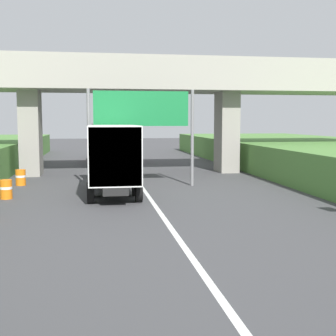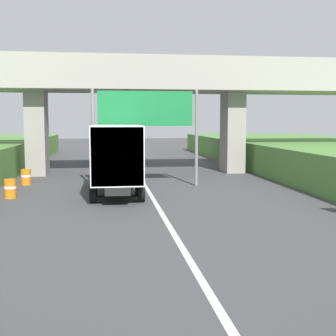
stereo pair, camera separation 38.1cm
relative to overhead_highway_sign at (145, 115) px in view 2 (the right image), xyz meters
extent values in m
cube|color=white|center=(0.00, -0.44, -3.96)|extent=(0.20, 96.37, 0.01)
cube|color=#9E998E|center=(0.00, 6.60, 2.25)|extent=(40.00, 4.80, 1.10)
cube|color=#9E998E|center=(0.00, 4.38, 3.35)|extent=(40.00, 0.36, 1.10)
cube|color=#9E998E|center=(0.00, 8.82, 3.35)|extent=(40.00, 0.36, 1.10)
cube|color=gray|center=(-6.79, 6.60, -1.13)|extent=(1.30, 2.20, 5.67)
cube|color=gray|center=(6.79, 6.60, -1.13)|extent=(1.30, 2.20, 5.67)
cylinder|color=slate|center=(-2.85, 0.00, -1.28)|extent=(0.18, 0.18, 5.37)
cylinder|color=slate|center=(2.85, 0.00, -1.28)|extent=(0.18, 0.18, 5.37)
cube|color=#167238|center=(0.00, 0.00, 0.35)|extent=(5.20, 0.12, 1.90)
cube|color=white|center=(0.00, -0.01, 0.35)|extent=(4.89, 0.01, 1.67)
cube|color=black|center=(-1.68, -2.21, -3.30)|extent=(1.10, 7.30, 0.36)
cube|color=silver|center=(-1.68, 0.39, -2.07)|extent=(2.10, 2.10, 2.10)
cube|color=#2D3842|center=(-1.68, 1.41, -1.77)|extent=(1.89, 0.06, 0.90)
cube|color=silver|center=(-1.68, -3.26, -1.82)|extent=(2.30, 5.20, 2.60)
cube|color=#A8A8A4|center=(-1.68, -5.84, -1.82)|extent=(2.21, 0.04, 2.50)
cylinder|color=black|center=(-2.65, 0.39, -3.48)|extent=(0.30, 0.96, 0.96)
cylinder|color=black|center=(-0.71, 0.39, -3.48)|extent=(0.30, 0.96, 0.96)
cylinder|color=black|center=(-2.75, -4.69, -3.48)|extent=(0.30, 0.96, 0.96)
cylinder|color=black|center=(-0.61, -4.69, -3.48)|extent=(0.30, 0.96, 0.96)
cylinder|color=black|center=(-2.75, -3.00, -3.48)|extent=(0.30, 0.96, 0.96)
cylinder|color=black|center=(-0.61, -3.00, -3.48)|extent=(0.30, 0.96, 0.96)
cube|color=black|center=(-1.62, 14.59, -3.30)|extent=(1.10, 7.30, 0.36)
cube|color=red|center=(-1.62, 17.19, -2.07)|extent=(2.10, 2.10, 2.10)
cube|color=#2D3842|center=(-1.62, 18.21, -1.77)|extent=(1.89, 0.06, 0.90)
cube|color=silver|center=(-1.62, 13.54, -1.82)|extent=(2.30, 5.20, 2.60)
cube|color=#A8A8A4|center=(-1.62, 10.96, -1.82)|extent=(2.21, 0.04, 2.50)
cylinder|color=black|center=(-2.59, 17.19, -3.48)|extent=(0.30, 0.96, 0.96)
cylinder|color=black|center=(-0.65, 17.19, -3.48)|extent=(0.30, 0.96, 0.96)
cylinder|color=black|center=(-2.69, 12.11, -3.48)|extent=(0.30, 0.96, 0.96)
cylinder|color=black|center=(-0.55, 12.11, -3.48)|extent=(0.30, 0.96, 0.96)
cylinder|color=black|center=(-2.69, 13.80, -3.48)|extent=(0.30, 0.96, 0.96)
cylinder|color=black|center=(-0.55, 13.80, -3.48)|extent=(0.30, 0.96, 0.96)
cube|color=#B2B5B7|center=(-1.80, 22.17, -3.26)|extent=(1.76, 4.10, 0.76)
cube|color=#B2B5B7|center=(-1.80, 22.02, -2.56)|extent=(1.56, 1.90, 0.64)
cube|color=#2D3842|center=(-1.80, 21.10, -2.56)|extent=(1.44, 0.06, 0.54)
cylinder|color=black|center=(-2.62, 23.45, -3.64)|extent=(0.22, 0.64, 0.64)
cylinder|color=black|center=(-0.98, 23.45, -3.64)|extent=(0.22, 0.64, 0.64)
cylinder|color=black|center=(-2.62, 20.90, -3.64)|extent=(0.22, 0.64, 0.64)
cylinder|color=black|center=(-0.98, 20.90, -3.64)|extent=(0.22, 0.64, 0.64)
cylinder|color=orange|center=(-6.68, -2.88, -3.51)|extent=(0.56, 0.56, 0.90)
cylinder|color=white|center=(-6.68, -2.88, -3.44)|extent=(0.57, 0.57, 0.12)
cylinder|color=orange|center=(-6.73, 1.65, -3.51)|extent=(0.56, 0.56, 0.90)
cylinder|color=white|center=(-6.73, 1.65, -3.44)|extent=(0.57, 0.57, 0.12)
camera|label=1|loc=(-2.48, -24.80, -0.33)|focal=48.39mm
camera|label=2|loc=(-2.10, -24.85, -0.33)|focal=48.39mm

